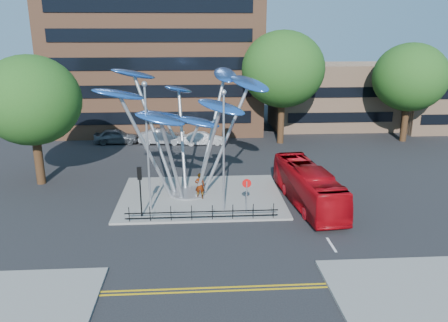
{
  "coord_description": "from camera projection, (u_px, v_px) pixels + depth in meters",
  "views": [
    {
      "loc": [
        -1.24,
        -24.55,
        12.04
      ],
      "look_at": [
        0.58,
        4.0,
        3.43
      ],
      "focal_mm": 35.0,
      "sensor_mm": 36.0,
      "label": 1
    }
  ],
  "objects": [
    {
      "name": "tree_right",
      "position": [
        283.0,
        69.0,
        46.21
      ],
      "size": [
        8.8,
        8.8,
        12.11
      ],
      "color": "black",
      "rests_on": "ground"
    },
    {
      "name": "parked_car_mid",
      "position": [
        162.0,
        137.0,
        47.87
      ],
      "size": [
        5.13,
        2.13,
        1.65
      ],
      "primitive_type": "imported",
      "rotation": [
        0.0,
        0.0,
        1.49
      ],
      "color": "#B3B6BB",
      "rests_on": "ground"
    },
    {
      "name": "parked_car_right",
      "position": [
        203.0,
        138.0,
        47.8
      ],
      "size": [
        4.76,
        2.01,
        1.37
      ],
      "primitive_type": "imported",
      "rotation": [
        0.0,
        0.0,
        1.59
      ],
      "color": "white",
      "rests_on": "ground"
    },
    {
      "name": "ground",
      "position": [
        219.0,
        233.0,
        27.01
      ],
      "size": [
        120.0,
        120.0,
        0.0
      ],
      "primitive_type": "plane",
      "color": "black",
      "rests_on": "ground"
    },
    {
      "name": "street_lamp_right",
      "position": [
        224.0,
        141.0,
        28.44
      ],
      "size": [
        0.36,
        0.36,
        8.3
      ],
      "color": "#9EA0A5",
      "rests_on": "traffic_island"
    },
    {
      "name": "pedestrian",
      "position": [
        200.0,
        186.0,
        31.83
      ],
      "size": [
        0.75,
        0.52,
        1.96
      ],
      "primitive_type": "imported",
      "rotation": [
        0.0,
        0.0,
        3.07
      ],
      "color": "gray",
      "rests_on": "traffic_island"
    },
    {
      "name": "no_entry_sign_island",
      "position": [
        247.0,
        190.0,
        29.01
      ],
      "size": [
        0.6,
        0.1,
        2.45
      ],
      "color": "#9EA0A5",
      "rests_on": "traffic_island"
    },
    {
      "name": "traffic_light_island",
      "position": [
        140.0,
        181.0,
        28.34
      ],
      "size": [
        0.28,
        0.18,
        3.42
      ],
      "color": "black",
      "rests_on": "traffic_island"
    },
    {
      "name": "traffic_island",
      "position": [
        201.0,
        197.0,
        32.66
      ],
      "size": [
        12.0,
        9.0,
        0.15
      ],
      "primitive_type": "cube",
      "color": "slate",
      "rests_on": "ground"
    },
    {
      "name": "leaf_sculpture",
      "position": [
        185.0,
        105.0,
        31.29
      ],
      "size": [
        12.72,
        9.54,
        9.51
      ],
      "color": "#9EA0A5",
      "rests_on": "traffic_island"
    },
    {
      "name": "double_yellow_near",
      "position": [
        225.0,
        287.0,
        21.27
      ],
      "size": [
        40.0,
        0.12,
        0.01
      ],
      "primitive_type": "cube",
      "color": "gold",
      "rests_on": "ground"
    },
    {
      "name": "pedestrian_railing_front",
      "position": [
        202.0,
        214.0,
        28.41
      ],
      "size": [
        10.0,
        0.06,
        1.0
      ],
      "color": "black",
      "rests_on": "traffic_island"
    },
    {
      "name": "tree_far",
      "position": [
        410.0,
        77.0,
        47.33
      ],
      "size": [
        8.0,
        8.0,
        10.81
      ],
      "color": "black",
      "rests_on": "ground"
    },
    {
      "name": "parked_car_left",
      "position": [
        117.0,
        136.0,
        48.02
      ],
      "size": [
        4.85,
        1.96,
        1.65
      ],
      "primitive_type": "imported",
      "rotation": [
        0.0,
        0.0,
        1.57
      ],
      "color": "#474A4F",
      "rests_on": "ground"
    },
    {
      "name": "tree_left",
      "position": [
        31.0,
        101.0,
        33.75
      ],
      "size": [
        7.6,
        7.6,
        10.32
      ],
      "color": "black",
      "rests_on": "ground"
    },
    {
      "name": "low_building_far",
      "position": [
        446.0,
        101.0,
        54.59
      ],
      "size": [
        12.0,
        8.0,
        7.0
      ],
      "primitive_type": "cube",
      "color": "tan",
      "rests_on": "ground"
    },
    {
      "name": "red_bus",
      "position": [
        308.0,
        186.0,
        31.11
      ],
      "size": [
        3.27,
        10.16,
        2.78
      ],
      "primitive_type": "imported",
      "rotation": [
        0.0,
        0.0,
        0.09
      ],
      "color": "#9D070E",
      "rests_on": "ground"
    },
    {
      "name": "street_lamp_left",
      "position": [
        147.0,
        136.0,
        28.54
      ],
      "size": [
        0.36,
        0.36,
        8.8
      ],
      "color": "#9EA0A5",
      "rests_on": "traffic_island"
    },
    {
      "name": "double_yellow_far",
      "position": [
        226.0,
        291.0,
        20.99
      ],
      "size": [
        40.0,
        0.12,
        0.01
      ],
      "primitive_type": "cube",
      "color": "gold",
      "rests_on": "ground"
    },
    {
      "name": "low_building_near",
      "position": [
        332.0,
        96.0,
        55.51
      ],
      "size": [
        15.0,
        8.0,
        8.0
      ],
      "primitive_type": "cube",
      "color": "tan",
      "rests_on": "ground"
    },
    {
      "name": "brick_tower",
      "position": [
        155.0,
        5.0,
        52.9
      ],
      "size": [
        25.0,
        15.0,
        30.0
      ],
      "primitive_type": "cube",
      "color": "brown",
      "rests_on": "ground"
    }
  ]
}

